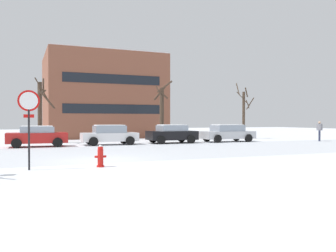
{
  "coord_description": "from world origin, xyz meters",
  "views": [
    {
      "loc": [
        -3.24,
        -15.63,
        1.79
      ],
      "look_at": [
        5.7,
        5.97,
        1.42
      ],
      "focal_mm": 38.02,
      "sensor_mm": 36.0,
      "label": 1
    }
  ],
  "objects_px": {
    "parked_car_white": "(109,135)",
    "parked_car_silver": "(227,133)",
    "parked_car_red": "(37,136)",
    "pedestrian_crossing": "(319,129)",
    "parked_car_black": "(172,134)",
    "stop_sign": "(29,114)",
    "fire_hydrant": "(100,156)"
  },
  "relations": [
    {
      "from": "parked_car_white",
      "to": "parked_car_silver",
      "type": "height_order",
      "value": "parked_car_white"
    },
    {
      "from": "parked_car_red",
      "to": "parked_car_silver",
      "type": "height_order",
      "value": "parked_car_silver"
    },
    {
      "from": "parked_car_white",
      "to": "pedestrian_crossing",
      "type": "bearing_deg",
      "value": -7.76
    },
    {
      "from": "parked_car_white",
      "to": "parked_car_silver",
      "type": "distance_m",
      "value": 9.95
    },
    {
      "from": "parked_car_black",
      "to": "parked_car_silver",
      "type": "relative_size",
      "value": 0.86
    },
    {
      "from": "parked_car_black",
      "to": "stop_sign",
      "type": "bearing_deg",
      "value": -131.79
    },
    {
      "from": "stop_sign",
      "to": "parked_car_silver",
      "type": "distance_m",
      "value": 19.63
    },
    {
      "from": "fire_hydrant",
      "to": "parked_car_red",
      "type": "bearing_deg",
      "value": 98.6
    },
    {
      "from": "parked_car_white",
      "to": "fire_hydrant",
      "type": "bearing_deg",
      "value": -104.69
    },
    {
      "from": "stop_sign",
      "to": "pedestrian_crossing",
      "type": "xyz_separation_m",
      "value": [
        23.44,
        9.5,
        -1.02
      ]
    },
    {
      "from": "stop_sign",
      "to": "parked_car_silver",
      "type": "height_order",
      "value": "stop_sign"
    },
    {
      "from": "parked_car_white",
      "to": "parked_car_silver",
      "type": "bearing_deg",
      "value": -0.84
    },
    {
      "from": "parked_car_white",
      "to": "stop_sign",
      "type": "bearing_deg",
      "value": -115.59
    },
    {
      "from": "parked_car_white",
      "to": "parked_car_black",
      "type": "distance_m",
      "value": 4.97
    },
    {
      "from": "stop_sign",
      "to": "parked_car_silver",
      "type": "bearing_deg",
      "value": 36.95
    },
    {
      "from": "parked_car_red",
      "to": "pedestrian_crossing",
      "type": "height_order",
      "value": "pedestrian_crossing"
    },
    {
      "from": "stop_sign",
      "to": "parked_car_white",
      "type": "height_order",
      "value": "stop_sign"
    },
    {
      "from": "parked_car_white",
      "to": "pedestrian_crossing",
      "type": "height_order",
      "value": "pedestrian_crossing"
    },
    {
      "from": "parked_car_white",
      "to": "parked_car_black",
      "type": "bearing_deg",
      "value": 0.34
    },
    {
      "from": "parked_car_black",
      "to": "fire_hydrant",
      "type": "bearing_deg",
      "value": -123.94
    },
    {
      "from": "parked_car_red",
      "to": "pedestrian_crossing",
      "type": "relative_size",
      "value": 2.29
    },
    {
      "from": "stop_sign",
      "to": "parked_car_red",
      "type": "xyz_separation_m",
      "value": [
        0.74,
        11.85,
        -1.28
      ]
    },
    {
      "from": "parked_car_red",
      "to": "stop_sign",
      "type": "bearing_deg",
      "value": -93.55
    },
    {
      "from": "pedestrian_crossing",
      "to": "fire_hydrant",
      "type": "bearing_deg",
      "value": -155.24
    },
    {
      "from": "fire_hydrant",
      "to": "parked_car_silver",
      "type": "xyz_separation_m",
      "value": [
        13.1,
        11.91,
        0.31
      ]
    },
    {
      "from": "parked_car_red",
      "to": "parked_car_white",
      "type": "relative_size",
      "value": 0.96
    },
    {
      "from": "stop_sign",
      "to": "fire_hydrant",
      "type": "distance_m",
      "value": 3.01
    },
    {
      "from": "stop_sign",
      "to": "parked_car_white",
      "type": "bearing_deg",
      "value": 64.41
    },
    {
      "from": "fire_hydrant",
      "to": "parked_car_black",
      "type": "bearing_deg",
      "value": 56.06
    },
    {
      "from": "parked_car_red",
      "to": "parked_car_silver",
      "type": "bearing_deg",
      "value": -0.29
    },
    {
      "from": "pedestrian_crossing",
      "to": "parked_car_red",
      "type": "bearing_deg",
      "value": 174.1
    },
    {
      "from": "fire_hydrant",
      "to": "parked_car_red",
      "type": "relative_size",
      "value": 0.22
    }
  ]
}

